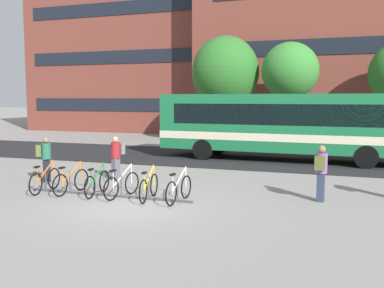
% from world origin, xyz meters
% --- Properties ---
extents(ground, '(200.00, 200.00, 0.00)m').
position_xyz_m(ground, '(0.00, 0.00, 0.00)').
color(ground, gray).
extents(bus_lane_asphalt, '(80.00, 7.20, 0.01)m').
position_xyz_m(bus_lane_asphalt, '(0.00, 10.41, 0.00)').
color(bus_lane_asphalt, '#232326').
rests_on(bus_lane_asphalt, ground).
extents(city_bus, '(12.12, 3.07, 3.20)m').
position_xyz_m(city_bus, '(2.97, 10.41, 1.78)').
color(city_bus, '#196B3D').
rests_on(city_bus, ground).
extents(bike_rack, '(5.49, 0.11, 0.70)m').
position_xyz_m(bike_rack, '(-1.18, 0.79, 0.10)').
color(bike_rack, '#47474C').
rests_on(bike_rack, ground).
extents(parked_bicycle_orange_0, '(0.52, 1.72, 0.99)m').
position_xyz_m(parked_bicycle_orange_0, '(-3.41, 0.68, 0.38)').
color(parked_bicycle_orange_0, black).
rests_on(parked_bicycle_orange_0, ground).
extents(parked_bicycle_orange_1, '(0.52, 1.72, 0.99)m').
position_xyz_m(parked_bicycle_orange_1, '(-2.51, 0.79, 0.38)').
color(parked_bicycle_orange_1, black).
rests_on(parked_bicycle_orange_1, ground).
extents(parked_bicycle_green_2, '(0.52, 1.72, 0.99)m').
position_xyz_m(parked_bicycle_green_2, '(-1.58, 0.82, 0.38)').
color(parked_bicycle_green_2, black).
rests_on(parked_bicycle_green_2, ground).
extents(parked_bicycle_white_3, '(0.52, 1.71, 0.99)m').
position_xyz_m(parked_bicycle_white_3, '(-0.72, 0.83, 0.38)').
color(parked_bicycle_white_3, black).
rests_on(parked_bicycle_white_3, ground).
extents(parked_bicycle_yellow_4, '(0.52, 1.72, 0.99)m').
position_xyz_m(parked_bicycle_yellow_4, '(0.19, 0.80, 0.38)').
color(parked_bicycle_yellow_4, black).
rests_on(parked_bicycle_yellow_4, ground).
extents(parked_bicycle_white_5, '(0.52, 1.72, 0.99)m').
position_xyz_m(parked_bicycle_white_5, '(1.14, 0.82, 0.38)').
color(parked_bicycle_white_5, black).
rests_on(parked_bicycle_white_5, ground).
extents(commuter_olive_pack_1, '(0.60, 0.56, 1.62)m').
position_xyz_m(commuter_olive_pack_1, '(-4.53, 2.17, 0.93)').
color(commuter_olive_pack_1, black).
rests_on(commuter_olive_pack_1, ground).
extents(commuter_grey_pack_2, '(0.45, 0.59, 1.62)m').
position_xyz_m(commuter_grey_pack_2, '(-2.23, 3.25, 0.94)').
color(commuter_grey_pack_2, '#565660').
rests_on(commuter_grey_pack_2, ground).
extents(commuter_olive_pack_3, '(0.38, 0.55, 1.65)m').
position_xyz_m(commuter_olive_pack_3, '(5.03, 2.22, 0.95)').
color(commuter_olive_pack_3, '#2D3851').
rests_on(commuter_olive_pack_3, ground).
extents(street_tree_0, '(3.52, 3.52, 6.46)m').
position_xyz_m(street_tree_0, '(2.36, 17.06, 4.68)').
color(street_tree_0, brown).
rests_on(street_tree_0, ground).
extents(street_tree_1, '(4.38, 4.38, 7.05)m').
position_xyz_m(street_tree_1, '(-1.83, 17.27, 4.68)').
color(street_tree_1, brown).
rests_on(street_tree_1, ground).
extents(building_left_wing, '(18.93, 11.94, 16.11)m').
position_xyz_m(building_left_wing, '(-12.81, 28.54, 8.06)').
color(building_left_wing, brown).
rests_on(building_left_wing, ground).
extents(building_centre_block, '(17.39, 10.61, 12.82)m').
position_xyz_m(building_centre_block, '(-2.04, 43.20, 6.41)').
color(building_centre_block, gray).
rests_on(building_centre_block, ground).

